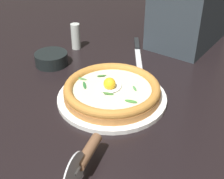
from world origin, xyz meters
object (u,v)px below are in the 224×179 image
object	(u,v)px
table_knife	(137,48)
pepper_shaker	(76,36)
side_bowl	(51,59)
pizza	(112,90)
pizza_cutter	(84,159)

from	to	relation	value
table_knife	pepper_shaker	world-z (taller)	pepper_shaker
pepper_shaker	side_bowl	bearing A→B (deg)	3.24
pizza	side_bowl	distance (m)	0.28
table_knife	pepper_shaker	xyz separation A→B (m)	(0.11, -0.19, 0.04)
pizza	side_bowl	world-z (taller)	pizza
pizza	side_bowl	xyz separation A→B (m)	(-0.07, -0.27, -0.01)
side_bowl	pizza_cutter	distance (m)	0.49
side_bowl	pizza_cutter	size ratio (longest dim) A/B	0.70
side_bowl	table_knife	bearing A→B (deg)	143.97
pizza_cutter	side_bowl	bearing A→B (deg)	-131.04
pizza	pepper_shaker	world-z (taller)	pepper_shaker
side_bowl	pepper_shaker	xyz separation A→B (m)	(-0.14, -0.01, 0.03)
pizza	pepper_shaker	size ratio (longest dim) A/B	2.82
pizza	table_knife	world-z (taller)	pizza
pizza_cutter	pepper_shaker	size ratio (longest dim) A/B	1.64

